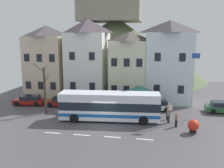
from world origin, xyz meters
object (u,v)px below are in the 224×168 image
Objects in this scene: transit_bus at (110,107)px; pedestrian_02 at (176,119)px; townhouse_02 at (129,66)px; parked_car_02 at (29,100)px; bus_shelter at (139,90)px; pedestrian_01 at (168,112)px; townhouse_01 at (88,59)px; flagpole at (191,82)px; hilltop_castle at (115,45)px; parked_car_03 at (62,102)px; harbour_buoy at (193,126)px; bare_tree_00 at (45,89)px; townhouse_00 at (47,62)px; townhouse_03 at (169,61)px; parked_car_00 at (156,105)px; public_bench at (142,105)px; parked_car_01 at (224,107)px; pedestrian_00 at (169,115)px.

transit_bus is 7.31m from pedestrian_02.
parked_car_02 is at bearing -156.14° from townhouse_02.
bus_shelter is 2.37× the size of pedestrian_02.
transit_bus is at bearing -167.57° from pedestrian_01.
townhouse_01 reaches higher than transit_bus.
townhouse_01 is 7.36× the size of pedestrian_01.
flagpole reaches higher than bus_shelter.
hilltop_castle is 9.76× the size of parked_car_03.
townhouse_01 is at bearing 142.88° from pedestrian_01.
pedestrian_02 is (19.37, -5.32, 0.18)m from parked_car_02.
bare_tree_00 is (-16.95, 3.56, 2.30)m from harbour_buoy.
townhouse_01 is at bearing 138.00° from harbour_buoy.
bus_shelter is at bearing -23.98° from townhouse_00.
transit_bus is 7.41× the size of pedestrian_02.
townhouse_02 is at bearing 79.52° from transit_bus.
parked_car_02 is at bearing 140.22° from bare_tree_00.
flagpole is at bearing -15.53° from bus_shelter.
pedestrian_01 is (-0.26, -9.16, -4.91)m from townhouse_03.
harbour_buoy is 0.22× the size of bare_tree_00.
hilltop_castle is 9.34× the size of parked_car_00.
flagpole is at bearing 1.66° from bare_tree_00.
parked_car_03 reaches higher than public_bench.
public_bench is at bearing 19.14° from bare_tree_00.
townhouse_02 is 6.19× the size of pedestrian_01.
parked_car_01 is 20.78m from parked_car_03.
flagpole is 17.05m from bare_tree_00.
townhouse_02 is 6.57× the size of pedestrian_02.
hilltop_castle is at bearing 110.59° from pedestrian_02.
pedestrian_01 reaches higher than parked_car_03.
townhouse_03 is at bearing 2.20° from townhouse_00.
townhouse_03 is 9.91m from parked_car_01.
pedestrian_02 is (-6.16, -6.14, 0.15)m from parked_car_01.
parked_car_02 is at bearing 164.63° from pedestrian_02.
pedestrian_01 is 0.26× the size of bare_tree_00.
flagpole is (-4.60, -3.60, 3.69)m from parked_car_01.
parked_car_02 is 18.86m from pedestrian_01.
hilltop_castle reaches higher than bus_shelter.
parked_car_02 is (-6.87, -5.79, -5.29)m from townhouse_01.
pedestrian_02 is (0.72, -1.14, -0.08)m from pedestrian_00.
public_bench is at bearing 179.59° from parked_car_01.
townhouse_03 is at bearing 92.57° from pedestrian_02.
bus_shelter is 2.23× the size of pedestrian_00.
parked_car_03 is at bearing 170.16° from flagpole.
parked_car_00 is (10.35, -5.30, -5.31)m from townhouse_01.
public_bench is 7.56m from flagpole.
hilltop_castle is 29.39m from bare_tree_00.
bus_shelter reaches higher than pedestrian_00.
parked_car_03 reaches higher than parked_car_02.
flagpole reaches higher than pedestrian_02.
townhouse_02 is at bearing 132.09° from flagpole.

